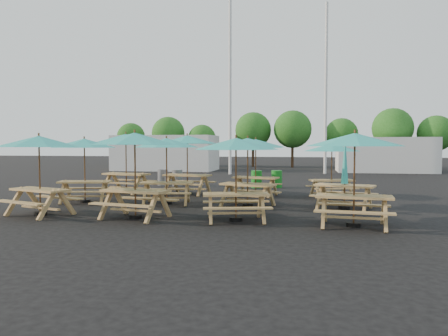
% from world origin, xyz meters
% --- Properties ---
extents(ground, '(120.00, 120.00, 0.00)m').
position_xyz_m(ground, '(0.00, 0.00, 0.00)').
color(ground, black).
rests_on(ground, ground).
extents(picnic_unit_0, '(2.98, 2.98, 2.31)m').
position_xyz_m(picnic_unit_0, '(-4.21, -4.53, 2.03)').
color(picnic_unit_0, tan).
rests_on(picnic_unit_0, ground).
extents(picnic_unit_1, '(2.78, 2.78, 2.27)m').
position_xyz_m(picnic_unit_1, '(-4.39, -1.64, 1.99)').
color(picnic_unit_1, tan).
rests_on(picnic_unit_1, ground).
extents(picnic_unit_2, '(3.06, 3.06, 2.51)m').
position_xyz_m(picnic_unit_2, '(-4.18, 1.42, 2.20)').
color(picnic_unit_2, tan).
rests_on(picnic_unit_2, ground).
extents(picnic_unit_3, '(2.84, 2.84, 2.38)m').
position_xyz_m(picnic_unit_3, '(-1.32, -4.51, 2.09)').
color(picnic_unit_3, tan).
rests_on(picnic_unit_3, ground).
extents(picnic_unit_4, '(2.70, 2.70, 2.28)m').
position_xyz_m(picnic_unit_4, '(-1.40, -1.55, 2.00)').
color(picnic_unit_4, tan).
rests_on(picnic_unit_4, ground).
extents(picnic_unit_5, '(2.84, 2.84, 2.44)m').
position_xyz_m(picnic_unit_5, '(-1.54, 1.52, 2.14)').
color(picnic_unit_5, tan).
rests_on(picnic_unit_5, ground).
extents(picnic_unit_6, '(2.75, 2.75, 2.23)m').
position_xyz_m(picnic_unit_6, '(1.47, -4.38, 1.96)').
color(picnic_unit_6, tan).
rests_on(picnic_unit_6, ground).
extents(picnic_unit_7, '(2.91, 2.91, 2.27)m').
position_xyz_m(picnic_unit_7, '(1.39, -1.60, 1.99)').
color(picnic_unit_7, tan).
rests_on(picnic_unit_7, ground).
extents(picnic_unit_8, '(2.72, 2.72, 2.28)m').
position_xyz_m(picnic_unit_8, '(1.29, 1.46, 2.00)').
color(picnic_unit_8, tan).
rests_on(picnic_unit_8, ground).
extents(picnic_unit_9, '(2.58, 2.58, 2.34)m').
position_xyz_m(picnic_unit_9, '(4.46, -4.62, 2.05)').
color(picnic_unit_9, tan).
rests_on(picnic_unit_9, ground).
extents(picnic_unit_10, '(2.21, 2.05, 2.32)m').
position_xyz_m(picnic_unit_10, '(4.47, -1.58, 0.95)').
color(picnic_unit_10, tan).
rests_on(picnic_unit_10, ground).
extents(picnic_unit_11, '(2.66, 2.66, 2.10)m').
position_xyz_m(picnic_unit_11, '(4.22, 1.39, 1.84)').
color(picnic_unit_11, tan).
rests_on(picnic_unit_11, ground).
extents(waste_bin_0, '(0.51, 0.51, 0.82)m').
position_xyz_m(waste_bin_0, '(-3.86, 5.15, 0.41)').
color(waste_bin_0, gray).
rests_on(waste_bin_0, ground).
extents(waste_bin_1, '(0.51, 0.51, 0.82)m').
position_xyz_m(waste_bin_1, '(-3.00, 4.85, 0.41)').
color(waste_bin_1, gray).
rests_on(waste_bin_1, ground).
extents(waste_bin_2, '(0.51, 0.51, 0.82)m').
position_xyz_m(waste_bin_2, '(0.94, 4.77, 0.41)').
color(waste_bin_2, '#177F1E').
rests_on(waste_bin_2, ground).
extents(waste_bin_3, '(0.51, 0.51, 0.82)m').
position_xyz_m(waste_bin_3, '(1.87, 5.09, 0.41)').
color(waste_bin_3, '#177F1E').
rests_on(waste_bin_3, ground).
extents(mast_0, '(0.20, 0.20, 12.00)m').
position_xyz_m(mast_0, '(-2.00, 14.00, 6.00)').
color(mast_0, silver).
rests_on(mast_0, ground).
extents(mast_1, '(0.20, 0.20, 12.00)m').
position_xyz_m(mast_1, '(4.50, 16.00, 6.00)').
color(mast_1, silver).
rests_on(mast_1, ground).
extents(event_tent_0, '(8.00, 4.00, 2.80)m').
position_xyz_m(event_tent_0, '(-8.00, 18.00, 1.40)').
color(event_tent_0, silver).
rests_on(event_tent_0, ground).
extents(event_tent_1, '(7.00, 4.00, 2.60)m').
position_xyz_m(event_tent_1, '(9.00, 19.00, 1.30)').
color(event_tent_1, silver).
rests_on(event_tent_1, ground).
extents(tree_0, '(2.80, 2.80, 4.24)m').
position_xyz_m(tree_0, '(-14.07, 25.25, 2.83)').
color(tree_0, '#382314').
rests_on(tree_0, ground).
extents(tree_1, '(3.11, 3.11, 4.72)m').
position_xyz_m(tree_1, '(-9.74, 23.90, 3.15)').
color(tree_1, '#382314').
rests_on(tree_1, ground).
extents(tree_2, '(2.59, 2.59, 3.93)m').
position_xyz_m(tree_2, '(-6.39, 23.65, 2.62)').
color(tree_2, '#382314').
rests_on(tree_2, ground).
extents(tree_3, '(3.36, 3.36, 5.09)m').
position_xyz_m(tree_3, '(-1.75, 24.72, 3.41)').
color(tree_3, '#382314').
rests_on(tree_3, ground).
extents(tree_4, '(3.41, 3.41, 5.17)m').
position_xyz_m(tree_4, '(1.90, 24.26, 3.46)').
color(tree_4, '#382314').
rests_on(tree_4, ground).
extents(tree_5, '(2.94, 2.94, 4.45)m').
position_xyz_m(tree_5, '(6.22, 24.67, 2.97)').
color(tree_5, '#382314').
rests_on(tree_5, ground).
extents(tree_6, '(3.38, 3.38, 5.13)m').
position_xyz_m(tree_6, '(10.23, 22.90, 3.43)').
color(tree_6, '#382314').
rests_on(tree_6, ground).
extents(tree_7, '(2.95, 2.95, 4.48)m').
position_xyz_m(tree_7, '(13.63, 22.92, 2.99)').
color(tree_7, '#382314').
rests_on(tree_7, ground).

